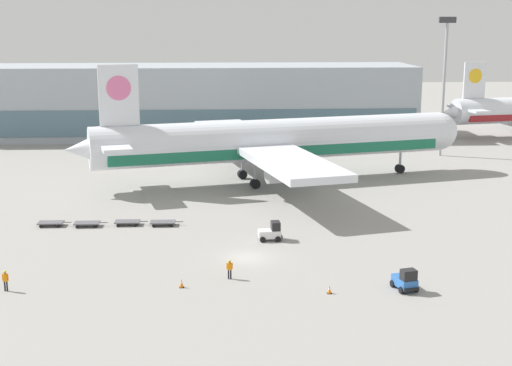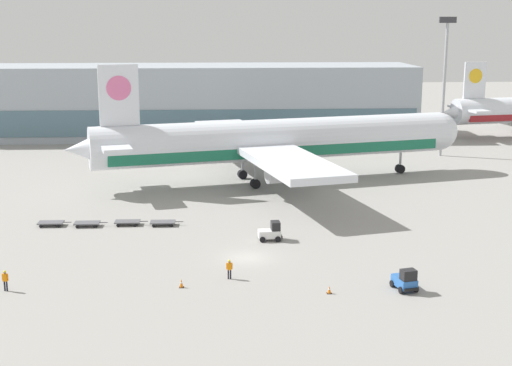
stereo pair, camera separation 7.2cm
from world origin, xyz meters
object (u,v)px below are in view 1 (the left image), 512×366
(ground_crew_near, at_px, (230,268))
(baggage_tug_foreground, at_px, (271,232))
(baggage_tug_mid, at_px, (406,280))
(baggage_dolly_lead, at_px, (51,223))
(baggage_dolly_third, at_px, (128,222))
(baggage_dolly_trail, at_px, (163,222))
(baggage_dolly_second, at_px, (87,223))
(light_mast, at_px, (444,77))
(traffic_cone_far, at_px, (329,290))
(airplane_main, at_px, (271,142))
(traffic_cone_near, at_px, (182,283))
(ground_crew_far, at_px, (5,279))

(ground_crew_near, bearing_deg, baggage_tug_foreground, -116.57)
(baggage_tug_mid, bearing_deg, baggage_dolly_lead, -135.36)
(baggage_dolly_third, height_order, baggage_dolly_trail, same)
(ground_crew_near, bearing_deg, baggage_tug_mid, 162.09)
(baggage_dolly_third, bearing_deg, baggage_dolly_second, -176.27)
(baggage_dolly_lead, xyz_separation_m, baggage_dolly_third, (8.54, -0.08, 0.00))
(light_mast, xyz_separation_m, baggage_dolly_trail, (-44.18, -40.41, -13.03))
(baggage_tug_foreground, bearing_deg, traffic_cone_far, -80.02)
(baggage_dolly_lead, relative_size, baggage_dolly_second, 1.00)
(baggage_tug_mid, xyz_separation_m, baggage_dolly_third, (-26.14, 21.31, -0.49))
(airplane_main, distance_m, traffic_cone_near, 42.70)
(baggage_dolly_lead, bearing_deg, ground_crew_far, -88.12)
(baggage_dolly_lead, relative_size, baggage_dolly_third, 1.00)
(baggage_dolly_third, xyz_separation_m, traffic_cone_near, (7.01, -19.67, -0.01))
(baggage_dolly_trail, distance_m, traffic_cone_near, 19.53)
(baggage_dolly_trail, relative_size, ground_crew_near, 2.06)
(baggage_tug_mid, xyz_separation_m, traffic_cone_far, (-6.59, -0.42, -0.54))
(baggage_dolly_second, bearing_deg, ground_crew_near, -48.17)
(light_mast, height_order, ground_crew_far, light_mast)
(baggage_dolly_third, relative_size, traffic_cone_near, 4.75)
(baggage_dolly_lead, bearing_deg, baggage_dolly_trail, -2.03)
(baggage_tug_foreground, xyz_separation_m, baggage_dolly_third, (-15.74, 6.46, -0.49))
(baggage_dolly_second, distance_m, baggage_dolly_third, 4.47)
(baggage_dolly_lead, distance_m, ground_crew_near, 26.63)
(baggage_dolly_lead, relative_size, ground_crew_near, 2.06)
(airplane_main, relative_size, baggage_dolly_second, 15.41)
(baggage_dolly_second, relative_size, baggage_dolly_third, 1.00)
(ground_crew_far, relative_size, traffic_cone_near, 2.37)
(traffic_cone_far, bearing_deg, baggage_tug_mid, 3.64)
(baggage_dolly_lead, relative_size, baggage_dolly_trail, 1.00)
(light_mast, xyz_separation_m, airplane_main, (-30.37, -18.77, -7.58))
(light_mast, relative_size, baggage_dolly_lead, 6.26)
(traffic_cone_near, bearing_deg, airplane_main, 75.22)
(baggage_tug_mid, xyz_separation_m, traffic_cone_near, (-19.14, 1.64, -0.49))
(light_mast, height_order, baggage_tug_foreground, light_mast)
(traffic_cone_near, bearing_deg, traffic_cone_far, -9.32)
(baggage_dolly_second, xyz_separation_m, traffic_cone_near, (11.47, -19.38, -0.01))
(baggage_dolly_trail, relative_size, ground_crew_far, 2.01)
(airplane_main, bearing_deg, baggage_dolly_trail, -136.68)
(baggage_tug_foreground, bearing_deg, baggage_dolly_third, 153.67)
(airplane_main, relative_size, baggage_dolly_trail, 15.41)
(airplane_main, xyz_separation_m, ground_crew_near, (-6.62, -39.07, -4.78))
(airplane_main, distance_m, baggage_dolly_second, 31.48)
(baggage_tug_foreground, xyz_separation_m, baggage_dolly_lead, (-24.28, 6.54, -0.49))
(baggage_dolly_lead, xyz_separation_m, baggage_dolly_second, (4.08, -0.37, 0.00))
(baggage_tug_mid, xyz_separation_m, baggage_dolly_trail, (-22.14, 20.94, -0.49))
(baggage_tug_mid, height_order, baggage_dolly_second, baggage_tug_mid)
(light_mast, distance_m, traffic_cone_far, 69.33)
(baggage_dolly_lead, relative_size, traffic_cone_near, 4.75)
(ground_crew_near, bearing_deg, baggage_dolly_trail, -72.25)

